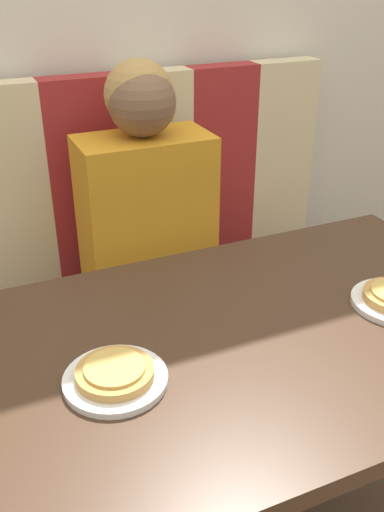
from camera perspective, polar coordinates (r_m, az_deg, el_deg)
name	(u,v)px	position (r m, az deg, el deg)	size (l,w,h in m)	color
booth_seat	(152,361)	(1.83, -3.97, -10.39)	(1.32, 0.51, 0.48)	#382319
booth_backrest	(122,177)	(1.75, -7.04, 7.89)	(1.32, 0.08, 0.60)	maroon
dining_table	(257,373)	(1.13, 6.47, -11.53)	(1.08, 0.68, 0.76)	#422B1C
person	(145,194)	(1.55, -4.69, 6.19)	(0.35, 0.21, 0.67)	orange
plate_left	(116,379)	(0.95, -7.66, -12.14)	(0.17, 0.17, 0.01)	white
pizza_left	(115,372)	(0.94, -7.72, -11.41)	(0.13, 0.13, 0.02)	#C68E47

